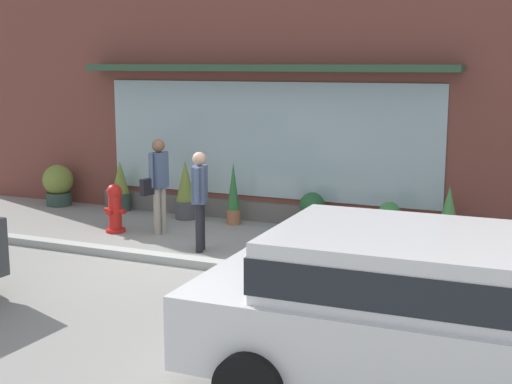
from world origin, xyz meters
TOP-DOWN VIEW (x-y plane):
  - ground_plane at (0.00, 0.00)m, footprint 60.00×60.00m
  - curb_strip at (0.00, -0.20)m, footprint 14.00×0.24m
  - storefront at (0.00, 3.19)m, footprint 14.00×0.81m
  - fire_hydrant at (-1.99, 1.11)m, footprint 0.41×0.38m
  - pedestrian_with_handbag at (-1.20, 1.29)m, footprint 0.29×0.61m
  - pedestrian_passerby at (-0.01, 0.60)m, footprint 0.29×0.50m
  - parked_car_white at (4.15, -3.05)m, footprint 4.28×2.17m
  - potted_plant_corner_tall at (-4.47, 2.63)m, footprint 0.63×0.63m
  - potted_plant_trailing_edge at (-2.97, 2.71)m, footprint 0.39×0.39m
  - potted_plant_by_entrance at (2.60, 2.31)m, footprint 0.35×0.35m
  - potted_plant_window_center at (3.51, 2.59)m, footprint 0.32×0.32m
  - potted_plant_low_front at (-0.36, 2.52)m, footprint 0.25×0.25m
  - potted_plant_near_hydrant at (1.15, 2.58)m, footprint 0.50×0.50m
  - potted_plant_window_right at (-1.39, 2.57)m, footprint 0.40×0.40m

SIDE VIEW (x-z plane):
  - ground_plane at x=0.00m, z-range 0.00..0.00m
  - curb_strip at x=0.00m, z-range 0.00..0.12m
  - potted_plant_near_hydrant at x=1.15m, z-range -0.02..0.68m
  - potted_plant_by_entrance at x=2.60m, z-range 0.05..0.74m
  - fire_hydrant at x=-1.99m, z-range 0.01..0.87m
  - potted_plant_corner_tall at x=-4.47m, z-range 0.02..0.88m
  - potted_plant_window_center at x=3.51m, z-range -0.02..0.95m
  - potted_plant_trailing_edge at x=-2.97m, z-range -0.03..0.98m
  - potted_plant_window_right at x=-1.39m, z-range -0.03..1.10m
  - potted_plant_low_front at x=-0.36m, z-range -0.02..1.13m
  - parked_car_white at x=4.15m, z-range 0.10..1.61m
  - pedestrian_passerby at x=-0.01m, z-range 0.14..1.72m
  - pedestrian_with_handbag at x=-1.20m, z-range 0.13..1.79m
  - storefront at x=0.00m, z-range -0.06..5.42m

